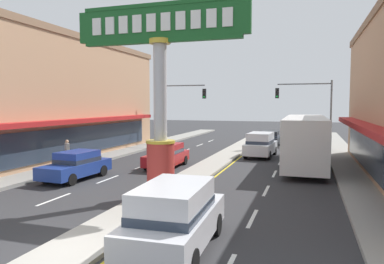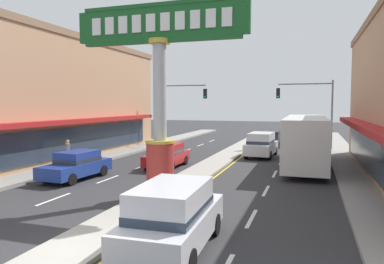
% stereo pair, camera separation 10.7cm
% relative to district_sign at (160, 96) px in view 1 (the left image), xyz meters
% --- Properties ---
extents(ground_plane, '(160.00, 160.00, 0.00)m').
position_rel_district_sign_xyz_m(ground_plane, '(-0.00, -6.48, -4.46)').
color(ground_plane, '#303033').
extents(median_strip, '(1.93, 52.00, 0.14)m').
position_rel_district_sign_xyz_m(median_strip, '(-0.00, 11.52, -4.39)').
color(median_strip, '#A39E93').
rests_on(median_strip, ground).
extents(sidewalk_left, '(2.27, 60.00, 0.18)m').
position_rel_district_sign_xyz_m(sidewalk_left, '(-8.70, 9.52, -4.37)').
color(sidewalk_left, gray).
rests_on(sidewalk_left, ground).
extents(sidewalk_right, '(2.27, 60.00, 0.18)m').
position_rel_district_sign_xyz_m(sidewalk_right, '(8.70, 9.52, -4.37)').
color(sidewalk_right, gray).
rests_on(sidewalk_right, ground).
extents(lane_markings, '(8.67, 52.00, 0.01)m').
position_rel_district_sign_xyz_m(lane_markings, '(-0.00, 10.16, -4.46)').
color(lane_markings, silver).
rests_on(lane_markings, ground).
extents(district_sign, '(7.75, 1.27, 8.22)m').
position_rel_district_sign_xyz_m(district_sign, '(0.00, 0.00, 0.00)').
color(district_sign, '#B7332D').
rests_on(district_sign, median_strip).
extents(storefront_left, '(10.01, 23.69, 9.16)m').
position_rel_district_sign_xyz_m(storefront_left, '(-14.06, 8.37, 0.12)').
color(storefront_left, tan).
rests_on(storefront_left, ground).
extents(traffic_light_left_side, '(4.86, 0.46, 6.20)m').
position_rel_district_sign_xyz_m(traffic_light_left_side, '(-6.20, 18.82, -0.21)').
color(traffic_light_left_side, slate).
rests_on(traffic_light_left_side, ground).
extents(traffic_light_right_side, '(4.86, 0.46, 6.20)m').
position_rel_district_sign_xyz_m(traffic_light_right_side, '(6.20, 19.47, -0.21)').
color(traffic_light_right_side, slate).
rests_on(traffic_light_right_side, ground).
extents(bus_near_right_lane, '(2.65, 11.22, 3.26)m').
position_rel_district_sign_xyz_m(bus_near_right_lane, '(5.92, 10.37, -2.59)').
color(bus_near_right_lane, silver).
rests_on(bus_near_right_lane, ground).
extents(suv_far_right_lane, '(2.09, 4.67, 1.90)m').
position_rel_district_sign_xyz_m(suv_far_right_lane, '(2.62, -5.24, -3.48)').
color(suv_far_right_lane, silver).
rests_on(suv_far_right_lane, ground).
extents(suv_near_left_lane, '(2.17, 4.70, 1.90)m').
position_rel_district_sign_xyz_m(suv_near_left_lane, '(2.61, 13.82, -3.48)').
color(suv_near_left_lane, silver).
rests_on(suv_near_left_lane, ground).
extents(sedan_mid_left_lane, '(1.91, 4.34, 1.53)m').
position_rel_district_sign_xyz_m(sedan_mid_left_lane, '(-2.62, 7.28, -3.67)').
color(sedan_mid_left_lane, maroon).
rests_on(sedan_mid_left_lane, ground).
extents(sedan_far_left_oncoming, '(1.89, 4.33, 1.53)m').
position_rel_district_sign_xyz_m(sedan_far_left_oncoming, '(2.61, 20.91, -3.67)').
color(sedan_far_left_oncoming, black).
rests_on(sedan_far_left_oncoming, ground).
extents(sedan_kerb_right, '(2.03, 4.40, 1.53)m').
position_rel_district_sign_xyz_m(sedan_kerb_right, '(-5.91, 2.22, -3.67)').
color(sedan_kerb_right, navy).
rests_on(sedan_kerb_right, ground).
extents(pedestrian_near_kerb, '(0.45, 0.42, 1.67)m').
position_rel_district_sign_xyz_m(pedestrian_near_kerb, '(-8.42, 4.81, -3.33)').
color(pedestrian_near_kerb, '#336B3D').
rests_on(pedestrian_near_kerb, sidewalk_left).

